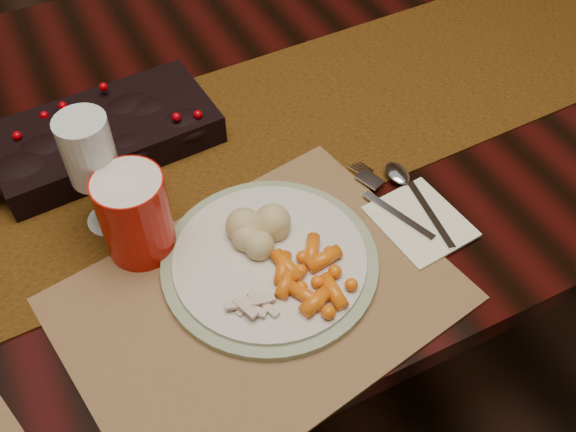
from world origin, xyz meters
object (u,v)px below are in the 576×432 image
turkey_shreds (257,306)px  wine_glass (96,175)px  dining_table (233,262)px  placemat_main (258,299)px  red_cup (135,215)px  napkin (420,221)px  centerpiece (104,130)px  dinner_plate (270,261)px  baby_carrots (318,273)px  mashed_potatoes (259,230)px

turkey_shreds → wine_glass: (-0.12, 0.24, 0.07)m
dining_table → wine_glass: size_ratio=9.57×
wine_glass → placemat_main: bearing=-58.4°
turkey_shreds → red_cup: size_ratio=0.51×
napkin → red_cup: (-0.37, 0.14, 0.06)m
napkin → wine_glass: size_ratio=0.70×
centerpiece → wine_glass: size_ratio=1.78×
wine_glass → dinner_plate: bearing=-45.8°
placemat_main → turkey_shreds: turkey_shreds is taller
baby_carrots → mashed_potatoes: 0.10m
centerpiece → turkey_shreds: centerpiece is taller
red_cup → dining_table: bearing=44.9°
centerpiece → red_cup: (-0.01, -0.22, 0.03)m
centerpiece → napkin: 0.50m
centerpiece → wine_glass: wine_glass is taller
placemat_main → dinner_plate: dinner_plate is taller
placemat_main → dining_table: bearing=66.3°
napkin → placemat_main: bearing=177.1°
placemat_main → napkin: 0.26m
dining_table → turkey_shreds: (-0.09, -0.36, 0.40)m
dinner_plate → mashed_potatoes: size_ratio=3.44×
centerpiece → red_cup: bearing=-93.2°
mashed_potatoes → centerpiece: bearing=114.2°
mashed_potatoes → baby_carrots: bearing=-64.9°
baby_carrots → wine_glass: (-0.21, 0.23, 0.06)m
dining_table → centerpiece: (-0.17, 0.03, 0.41)m
placemat_main → napkin: (0.26, 0.01, 0.00)m
red_cup → wine_glass: (-0.03, 0.07, 0.03)m
placemat_main → wine_glass: wine_glass is taller
napkin → wine_glass: bearing=146.6°
dining_table → turkey_shreds: size_ratio=27.84×
placemat_main → dinner_plate: (0.04, 0.04, 0.01)m
red_cup → wine_glass: wine_glass is taller
dinner_plate → centerpiece: bearing=111.9°
placemat_main → mashed_potatoes: size_ratio=5.72×
dinner_plate → turkey_shreds: turkey_shreds is taller
centerpiece → baby_carrots: centerpiece is taller
turkey_shreds → wine_glass: 0.28m
dinner_plate → turkey_shreds: (-0.05, -0.06, 0.01)m
dinner_plate → napkin: size_ratio=2.22×
dining_table → wine_glass: (-0.21, -0.12, 0.47)m
baby_carrots → turkey_shreds: bearing=-175.2°
napkin → wine_glass: 0.45m
napkin → baby_carrots: bearing=-177.0°
placemat_main → napkin: bearing=-7.0°
dinner_plate → napkin: (0.22, -0.03, -0.01)m
placemat_main → napkin: size_ratio=3.69×
centerpiece → dinner_plate: centerpiece is taller
napkin → turkey_shreds: bearing=-178.4°
dining_table → placemat_main: bearing=-103.5°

